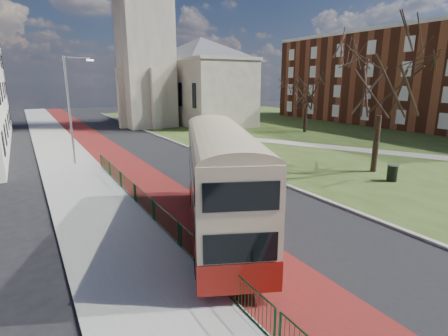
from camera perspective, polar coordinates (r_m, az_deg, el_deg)
ground at (r=14.62m, az=5.17°, el=-11.86°), size 160.00×160.00×0.00m
road_carriageway at (r=32.66m, az=-13.12°, el=2.45°), size 9.00×120.00×0.01m
bus_lane at (r=32.01m, az=-17.74°, el=1.91°), size 3.40×120.00×0.01m
pavement_west at (r=31.45m, az=-24.50°, el=1.20°), size 4.00×120.00×0.12m
kerb_west at (r=31.68m, az=-20.92°, el=1.64°), size 0.25×120.00×0.13m
kerb_east at (r=36.03m, az=-7.07°, el=3.87°), size 0.25×80.00×0.13m
grass_green at (r=47.36m, az=15.78°, el=5.83°), size 40.00×80.00×0.04m
footpath at (r=35.12m, az=22.83°, el=2.59°), size 18.84×32.82×0.03m
pedestrian_railing at (r=16.50m, az=-11.50°, el=-6.91°), size 0.07×24.00×1.12m
gothic_church at (r=53.16m, az=-7.92°, el=21.25°), size 16.38×18.00×40.00m
brick_terrace at (r=56.69m, az=27.99°, el=12.87°), size 10.30×44.30×13.50m
streetlamp at (r=28.94m, az=-23.69°, el=9.37°), size 2.13×0.18×8.00m
bus at (r=14.49m, az=-0.55°, el=-1.42°), size 6.43×10.62×4.40m
winter_tree_near at (r=26.60m, az=24.67°, el=14.59°), size 9.25×9.25×10.32m
winter_tree_far at (r=45.52m, az=13.37°, el=12.20°), size 5.12×5.12×7.43m
litter_bin at (r=25.09m, az=25.78°, el=-0.68°), size 0.87×0.87×1.10m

